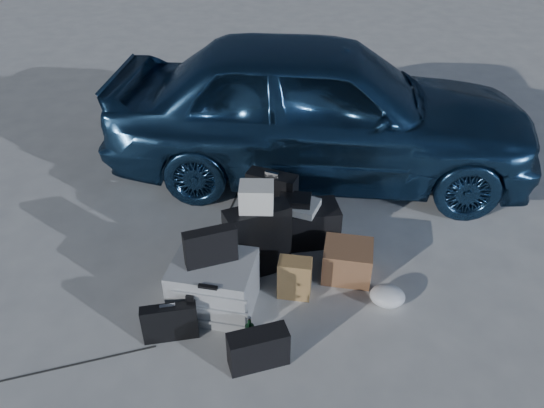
{
  "coord_description": "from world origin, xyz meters",
  "views": [
    {
      "loc": [
        0.24,
        -2.78,
        3.04
      ],
      "look_at": [
        0.16,
        0.85,
        0.52
      ],
      "focal_mm": 35.0,
      "sensor_mm": 36.0,
      "label": 1
    }
  ],
  "objects_px": {
    "suitcase_right": "(257,241)",
    "duffel_bag": "(296,225)",
    "suitcase_left": "(272,202)",
    "car": "(320,107)",
    "cardboard_box": "(347,261)",
    "green_bottle": "(250,332)",
    "briefcase": "(170,323)",
    "pelican_case": "(214,285)"
  },
  "relations": [
    {
      "from": "suitcase_left",
      "to": "green_bottle",
      "type": "bearing_deg",
      "value": -74.73
    },
    {
      "from": "briefcase",
      "to": "cardboard_box",
      "type": "height_order",
      "value": "briefcase"
    },
    {
      "from": "car",
      "to": "pelican_case",
      "type": "height_order",
      "value": "car"
    },
    {
      "from": "car",
      "to": "suitcase_left",
      "type": "height_order",
      "value": "car"
    },
    {
      "from": "green_bottle",
      "to": "pelican_case",
      "type": "bearing_deg",
      "value": 127.69
    },
    {
      "from": "briefcase",
      "to": "suitcase_right",
      "type": "xyz_separation_m",
      "value": [
        0.6,
        0.75,
        0.16
      ]
    },
    {
      "from": "duffel_bag",
      "to": "green_bottle",
      "type": "xyz_separation_m",
      "value": [
        -0.35,
        -1.2,
        -0.05
      ]
    },
    {
      "from": "car",
      "to": "cardboard_box",
      "type": "xyz_separation_m",
      "value": [
        0.16,
        -1.73,
        -0.6
      ]
    },
    {
      "from": "briefcase",
      "to": "suitcase_right",
      "type": "distance_m",
      "value": 0.98
    },
    {
      "from": "suitcase_left",
      "to": "briefcase",
      "type": "bearing_deg",
      "value": -97.11
    },
    {
      "from": "briefcase",
      "to": "suitcase_right",
      "type": "relative_size",
      "value": 0.62
    },
    {
      "from": "cardboard_box",
      "to": "green_bottle",
      "type": "xyz_separation_m",
      "value": [
        -0.77,
        -0.77,
        -0.02
      ]
    },
    {
      "from": "cardboard_box",
      "to": "pelican_case",
      "type": "bearing_deg",
      "value": -159.98
    },
    {
      "from": "duffel_bag",
      "to": "cardboard_box",
      "type": "relative_size",
      "value": 1.88
    },
    {
      "from": "duffel_bag",
      "to": "cardboard_box",
      "type": "bearing_deg",
      "value": -56.16
    },
    {
      "from": "cardboard_box",
      "to": "duffel_bag",
      "type": "bearing_deg",
      "value": 133.85
    },
    {
      "from": "suitcase_right",
      "to": "cardboard_box",
      "type": "bearing_deg",
      "value": -27.57
    },
    {
      "from": "suitcase_right",
      "to": "green_bottle",
      "type": "distance_m",
      "value": 0.83
    },
    {
      "from": "suitcase_right",
      "to": "green_bottle",
      "type": "bearing_deg",
      "value": -116.1
    },
    {
      "from": "suitcase_left",
      "to": "car",
      "type": "bearing_deg",
      "value": 86.6
    },
    {
      "from": "green_bottle",
      "to": "car",
      "type": "bearing_deg",
      "value": 76.36
    },
    {
      "from": "suitcase_right",
      "to": "green_bottle",
      "type": "height_order",
      "value": "suitcase_right"
    },
    {
      "from": "car",
      "to": "pelican_case",
      "type": "xyz_separation_m",
      "value": [
        -0.9,
        -2.11,
        -0.52
      ]
    },
    {
      "from": "suitcase_right",
      "to": "duffel_bag",
      "type": "height_order",
      "value": "suitcase_right"
    },
    {
      "from": "briefcase",
      "to": "cardboard_box",
      "type": "bearing_deg",
      "value": 16.19
    },
    {
      "from": "briefcase",
      "to": "car",
      "type": "bearing_deg",
      "value": 52.42
    },
    {
      "from": "briefcase",
      "to": "suitcase_right",
      "type": "height_order",
      "value": "suitcase_right"
    },
    {
      "from": "suitcase_right",
      "to": "car",
      "type": "bearing_deg",
      "value": 46.38
    },
    {
      "from": "briefcase",
      "to": "green_bottle",
      "type": "relative_size",
      "value": 1.52
    },
    {
      "from": "suitcase_right",
      "to": "duffel_bag",
      "type": "distance_m",
      "value": 0.53
    },
    {
      "from": "pelican_case",
      "to": "cardboard_box",
      "type": "xyz_separation_m",
      "value": [
        1.06,
        0.39,
        -0.07
      ]
    },
    {
      "from": "pelican_case",
      "to": "suitcase_left",
      "type": "xyz_separation_m",
      "value": [
        0.42,
        1.03,
        0.07
      ]
    },
    {
      "from": "suitcase_right",
      "to": "duffel_bag",
      "type": "bearing_deg",
      "value": 25.57
    },
    {
      "from": "suitcase_left",
      "to": "green_bottle",
      "type": "xyz_separation_m",
      "value": [
        -0.13,
        -1.41,
        -0.16
      ]
    },
    {
      "from": "car",
      "to": "duffel_bag",
      "type": "distance_m",
      "value": 1.43
    },
    {
      "from": "suitcase_left",
      "to": "duffel_bag",
      "type": "xyz_separation_m",
      "value": [
        0.22,
        -0.21,
        -0.11
      ]
    },
    {
      "from": "car",
      "to": "cardboard_box",
      "type": "distance_m",
      "value": 1.83
    },
    {
      "from": "suitcase_left",
      "to": "duffel_bag",
      "type": "relative_size",
      "value": 0.79
    },
    {
      "from": "pelican_case",
      "to": "green_bottle",
      "type": "xyz_separation_m",
      "value": [
        0.29,
        -0.38,
        -0.09
      ]
    },
    {
      "from": "duffel_bag",
      "to": "green_bottle",
      "type": "bearing_deg",
      "value": -116.33
    },
    {
      "from": "suitcase_left",
      "to": "cardboard_box",
      "type": "xyz_separation_m",
      "value": [
        0.64,
        -0.64,
        -0.15
      ]
    },
    {
      "from": "car",
      "to": "suitcase_right",
      "type": "bearing_deg",
      "value": 165.19
    }
  ]
}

